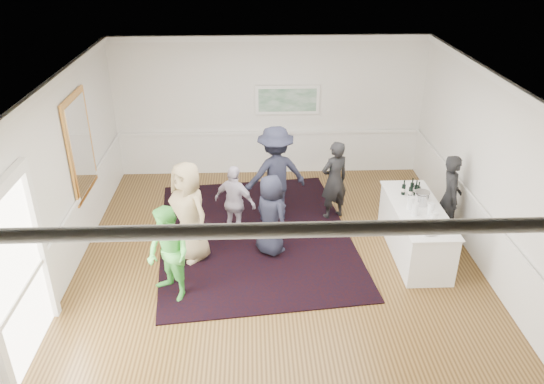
{
  "coord_description": "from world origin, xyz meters",
  "views": [
    {
      "loc": [
        -0.41,
        -7.57,
        5.3
      ],
      "look_at": [
        -0.1,
        0.2,
        1.36
      ],
      "focal_mm": 35.0,
      "sensor_mm": 36.0,
      "label": 1
    }
  ],
  "objects_px": {
    "bartender": "(450,197)",
    "guest_dark_a": "(275,174)",
    "guest_green": "(169,254)",
    "ice_bucket": "(422,199)",
    "nut_bowl": "(429,232)",
    "serving_table": "(415,230)",
    "guest_dark_b": "(334,180)",
    "guest_lilac": "(235,202)",
    "guest_navy": "(271,215)",
    "guest_tan": "(188,212)"
  },
  "relations": [
    {
      "from": "bartender",
      "to": "guest_dark_a",
      "type": "relative_size",
      "value": 0.85
    },
    {
      "from": "bartender",
      "to": "guest_green",
      "type": "bearing_deg",
      "value": 116.84
    },
    {
      "from": "ice_bucket",
      "to": "nut_bowl",
      "type": "xyz_separation_m",
      "value": [
        -0.17,
        -0.98,
        -0.08
      ]
    },
    {
      "from": "serving_table",
      "to": "ice_bucket",
      "type": "height_order",
      "value": "ice_bucket"
    },
    {
      "from": "bartender",
      "to": "nut_bowl",
      "type": "height_order",
      "value": "bartender"
    },
    {
      "from": "guest_dark_a",
      "to": "nut_bowl",
      "type": "bearing_deg",
      "value": 120.23
    },
    {
      "from": "guest_green",
      "to": "serving_table",
      "type": "bearing_deg",
      "value": 62.01
    },
    {
      "from": "serving_table",
      "to": "guest_dark_b",
      "type": "relative_size",
      "value": 1.37
    },
    {
      "from": "guest_lilac",
      "to": "guest_dark_a",
      "type": "distance_m",
      "value": 1.05
    },
    {
      "from": "guest_dark_b",
      "to": "nut_bowl",
      "type": "distance_m",
      "value": 2.5
    },
    {
      "from": "guest_dark_b",
      "to": "guest_navy",
      "type": "xyz_separation_m",
      "value": [
        -1.29,
        -1.23,
        -0.06
      ]
    },
    {
      "from": "guest_dark_a",
      "to": "guest_dark_b",
      "type": "relative_size",
      "value": 1.19
    },
    {
      "from": "bartender",
      "to": "guest_navy",
      "type": "relative_size",
      "value": 1.1
    },
    {
      "from": "guest_dark_a",
      "to": "guest_navy",
      "type": "height_order",
      "value": "guest_dark_a"
    },
    {
      "from": "guest_dark_b",
      "to": "guest_navy",
      "type": "relative_size",
      "value": 1.08
    },
    {
      "from": "guest_tan",
      "to": "guest_navy",
      "type": "height_order",
      "value": "guest_tan"
    },
    {
      "from": "bartender",
      "to": "guest_tan",
      "type": "relative_size",
      "value": 0.91
    },
    {
      "from": "guest_lilac",
      "to": "guest_dark_b",
      "type": "height_order",
      "value": "guest_dark_b"
    },
    {
      "from": "bartender",
      "to": "nut_bowl",
      "type": "bearing_deg",
      "value": 157.42
    },
    {
      "from": "guest_tan",
      "to": "guest_green",
      "type": "height_order",
      "value": "guest_tan"
    },
    {
      "from": "serving_table",
      "to": "guest_dark_b",
      "type": "distance_m",
      "value": 1.88
    },
    {
      "from": "guest_lilac",
      "to": "guest_dark_b",
      "type": "relative_size",
      "value": 0.88
    },
    {
      "from": "ice_bucket",
      "to": "nut_bowl",
      "type": "bearing_deg",
      "value": -99.52
    },
    {
      "from": "guest_lilac",
      "to": "guest_dark_b",
      "type": "distance_m",
      "value": 2.05
    },
    {
      "from": "guest_dark_a",
      "to": "guest_lilac",
      "type": "bearing_deg",
      "value": 23.53
    },
    {
      "from": "nut_bowl",
      "to": "guest_green",
      "type": "bearing_deg",
      "value": -176.39
    },
    {
      "from": "ice_bucket",
      "to": "nut_bowl",
      "type": "relative_size",
      "value": 1.13
    },
    {
      "from": "guest_navy",
      "to": "guest_dark_b",
      "type": "bearing_deg",
      "value": -84.81
    },
    {
      "from": "guest_tan",
      "to": "guest_lilac",
      "type": "xyz_separation_m",
      "value": [
        0.77,
        0.68,
        -0.19
      ]
    },
    {
      "from": "serving_table",
      "to": "bartender",
      "type": "distance_m",
      "value": 0.97
    },
    {
      "from": "guest_green",
      "to": "nut_bowl",
      "type": "height_order",
      "value": "guest_green"
    },
    {
      "from": "serving_table",
      "to": "guest_dark_a",
      "type": "height_order",
      "value": "guest_dark_a"
    },
    {
      "from": "bartender",
      "to": "nut_bowl",
      "type": "xyz_separation_m",
      "value": [
        -0.82,
        -1.36,
        0.11
      ]
    },
    {
      "from": "guest_dark_a",
      "to": "guest_green",
      "type": "bearing_deg",
      "value": 37.57
    },
    {
      "from": "nut_bowl",
      "to": "ice_bucket",
      "type": "bearing_deg",
      "value": 80.48
    },
    {
      "from": "bartender",
      "to": "guest_green",
      "type": "height_order",
      "value": "bartender"
    },
    {
      "from": "guest_dark_a",
      "to": "bartender",
      "type": "bearing_deg",
      "value": 148.62
    },
    {
      "from": "bartender",
      "to": "guest_tan",
      "type": "height_order",
      "value": "guest_tan"
    },
    {
      "from": "serving_table",
      "to": "ice_bucket",
      "type": "bearing_deg",
      "value": 57.32
    },
    {
      "from": "guest_tan",
      "to": "guest_dark_a",
      "type": "bearing_deg",
      "value": 84.25
    },
    {
      "from": "serving_table",
      "to": "guest_navy",
      "type": "relative_size",
      "value": 1.48
    },
    {
      "from": "guest_dark_a",
      "to": "ice_bucket",
      "type": "bearing_deg",
      "value": 137.66
    },
    {
      "from": "bartender",
      "to": "ice_bucket",
      "type": "bearing_deg",
      "value": 128.34
    },
    {
      "from": "guest_green",
      "to": "bartender",
      "type": "bearing_deg",
      "value": 65.31
    },
    {
      "from": "bartender",
      "to": "guest_navy",
      "type": "xyz_separation_m",
      "value": [
        -3.3,
        -0.4,
        -0.08
      ]
    },
    {
      "from": "guest_dark_a",
      "to": "nut_bowl",
      "type": "xyz_separation_m",
      "value": [
        2.34,
        -2.18,
        -0.03
      ]
    },
    {
      "from": "guest_green",
      "to": "guest_lilac",
      "type": "height_order",
      "value": "guest_green"
    },
    {
      "from": "guest_dark_a",
      "to": "ice_bucket",
      "type": "distance_m",
      "value": 2.78
    },
    {
      "from": "guest_dark_b",
      "to": "nut_bowl",
      "type": "height_order",
      "value": "guest_dark_b"
    },
    {
      "from": "guest_dark_b",
      "to": "guest_lilac",
      "type": "bearing_deg",
      "value": -5.79
    }
  ]
}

